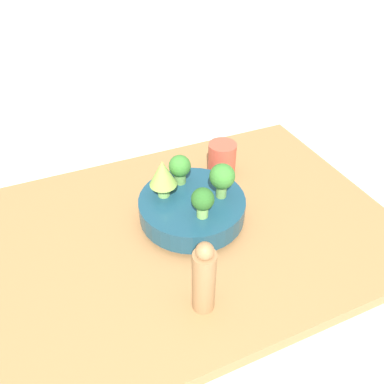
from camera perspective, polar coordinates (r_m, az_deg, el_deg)
The scene contains 9 objects.
ground_plane at distance 0.91m, azimuth 0.84°, elevation -6.34°, with size 6.00×6.00×0.00m, color silver.
table at distance 0.90m, azimuth 0.85°, elevation -5.57°, with size 0.90×0.66×0.03m.
bowl at distance 0.87m, azimuth 0.00°, elevation -2.40°, with size 0.25×0.25×0.06m.
broccoli_floret_left at distance 0.83m, azimuth 4.56°, elevation 2.27°, with size 0.06×0.06×0.09m.
broccoli_floret_back at distance 0.78m, azimuth 1.64°, elevation -1.32°, with size 0.05×0.05×0.07m.
broccoli_floret_front at distance 0.88m, azimuth -1.87°, elevation 3.76°, with size 0.05×0.05×0.07m.
romanesco_piece_near at distance 0.83m, azimuth -4.48°, elevation 2.67°, with size 0.06×0.06×0.09m.
cup at distance 1.02m, azimuth 4.58°, elevation 4.99°, with size 0.08×0.08×0.10m.
pepper_mill at distance 0.68m, azimuth 1.83°, elevation -13.03°, with size 0.04×0.04×0.17m.
Camera 1 is at (0.27, 0.58, 0.65)m, focal length 35.00 mm.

